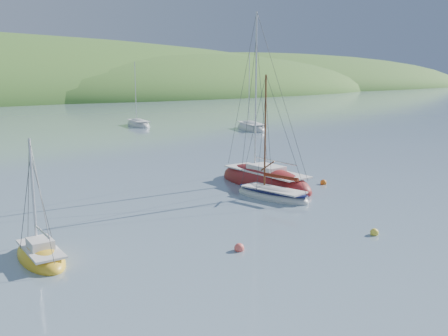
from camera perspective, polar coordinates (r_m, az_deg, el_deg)
ground at (r=24.41m, az=9.06°, el=-8.91°), size 700.00×700.00×0.00m
daysailer_white at (r=33.44m, az=5.54°, el=-3.06°), size 2.89×5.89×8.68m
sloop_red at (r=37.12m, az=4.64°, el=-1.59°), size 3.48×9.29×13.60m
sailboat_yellow at (r=23.97m, az=-20.21°, el=-9.43°), size 2.06×4.56×5.91m
distant_sloop_b at (r=79.97m, az=-9.76°, el=4.88°), size 4.14×7.99×10.86m
distant_sloop_d at (r=73.72m, az=3.12°, el=4.54°), size 5.85×8.96×12.07m
mooring_buoys at (r=29.63m, az=9.98°, el=-5.15°), size 14.63×9.92×0.48m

